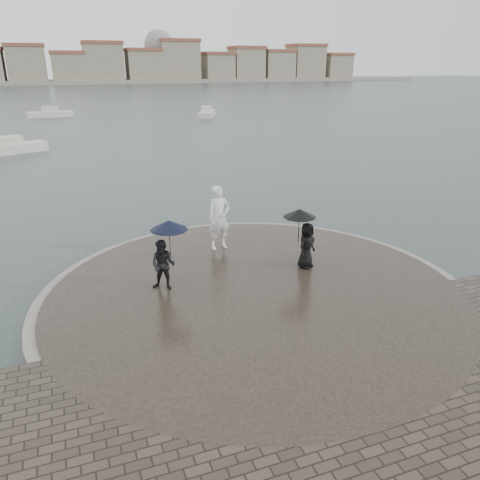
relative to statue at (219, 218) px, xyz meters
name	(u,v)px	position (x,y,z in m)	size (l,w,h in m)	color
ground	(314,369)	(-0.05, -6.99, -1.49)	(400.00, 400.00, 0.00)	#2B3835
kerb_ring	(256,296)	(-0.05, -3.49, -1.33)	(12.50, 12.50, 0.32)	gray
quay_tip	(256,295)	(-0.05, -3.49, -1.31)	(11.90, 11.90, 0.36)	#2D261E
statue	(219,218)	(0.00, 0.00, 0.00)	(0.83, 0.54, 2.26)	white
visitor_left	(165,251)	(-2.42, -2.43, 0.02)	(1.26, 1.10, 2.04)	black
visitor_right	(304,234)	(1.99, -2.50, 0.00)	(1.21, 1.05, 1.95)	black
far_skyline	(47,66)	(-6.34, 153.72, 4.12)	(260.00, 20.00, 37.00)	gray
boats	(101,122)	(-0.45, 40.39, -1.11)	(26.47, 28.97, 1.50)	beige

